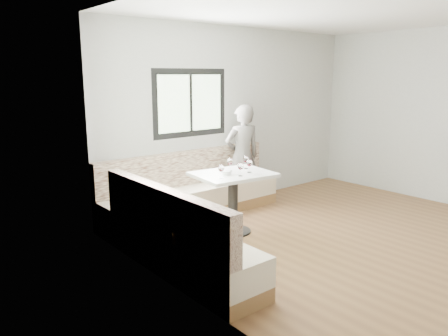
% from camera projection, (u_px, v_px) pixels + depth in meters
% --- Properties ---
extents(room, '(5.01, 5.01, 2.81)m').
position_uv_depth(room, '(365.00, 130.00, 5.18)').
color(room, brown).
rests_on(room, ground).
extents(banquette, '(2.92, 2.80, 0.95)m').
position_uv_depth(banquette, '(187.00, 211.00, 5.63)').
color(banquette, brown).
rests_on(banquette, ground).
extents(table, '(1.07, 0.88, 0.81)m').
position_uv_depth(table, '(233.00, 188.00, 5.72)').
color(table, black).
rests_on(table, ground).
extents(person, '(0.66, 0.51, 1.61)m').
position_uv_depth(person, '(242.00, 156.00, 6.83)').
color(person, '#5E5955').
rests_on(person, ground).
extents(olive_ramekin, '(0.11, 0.11, 0.04)m').
position_uv_depth(olive_ramekin, '(227.00, 173.00, 5.58)').
color(olive_ramekin, white).
rests_on(olive_ramekin, table).
extents(wine_glass_a, '(0.08, 0.08, 0.17)m').
position_uv_depth(wine_glass_a, '(221.00, 169.00, 5.36)').
color(wine_glass_a, white).
rests_on(wine_glass_a, table).
extents(wine_glass_b, '(0.08, 0.08, 0.17)m').
position_uv_depth(wine_glass_b, '(241.00, 167.00, 5.47)').
color(wine_glass_b, white).
rests_on(wine_glass_b, table).
extents(wine_glass_c, '(0.08, 0.08, 0.17)m').
position_uv_depth(wine_glass_c, '(249.00, 163.00, 5.67)').
color(wine_glass_c, white).
rests_on(wine_glass_c, table).
extents(wine_glass_d, '(0.08, 0.08, 0.17)m').
position_uv_depth(wine_glass_d, '(230.00, 162.00, 5.76)').
color(wine_glass_d, white).
rests_on(wine_glass_d, table).
extents(wine_glass_e, '(0.08, 0.08, 0.17)m').
position_uv_depth(wine_glass_e, '(246.00, 160.00, 5.91)').
color(wine_glass_e, white).
rests_on(wine_glass_e, table).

